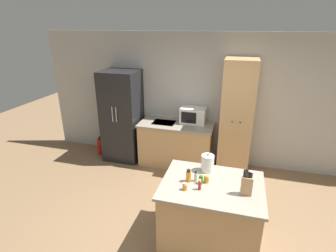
# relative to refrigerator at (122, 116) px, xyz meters

# --- Properties ---
(ground_plane) EXTENTS (14.00, 14.00, 0.00)m
(ground_plane) POSITION_rel_refrigerator_xyz_m (1.84, -1.97, -0.94)
(ground_plane) COLOR #846647
(wall_back) EXTENTS (7.20, 0.06, 2.60)m
(wall_back) POSITION_rel_refrigerator_xyz_m (1.84, 0.36, 0.36)
(wall_back) COLOR #B2B2AD
(wall_back) RESTS_ON ground_plane
(refrigerator) EXTENTS (0.74, 0.68, 1.87)m
(refrigerator) POSITION_rel_refrigerator_xyz_m (0.00, 0.00, 0.00)
(refrigerator) COLOR black
(refrigerator) RESTS_ON ground_plane
(back_counter) EXTENTS (1.46, 0.69, 0.89)m
(back_counter) POSITION_rel_refrigerator_xyz_m (1.16, 0.00, -0.49)
(back_counter) COLOR tan
(back_counter) RESTS_ON ground_plane
(pantry_cabinet) EXTENTS (0.57, 0.62, 2.18)m
(pantry_cabinet) POSITION_rel_refrigerator_xyz_m (2.29, 0.03, 0.15)
(pantry_cabinet) COLOR tan
(pantry_cabinet) RESTS_ON ground_plane
(kitchen_island) EXTENTS (1.24, 0.95, 0.89)m
(kitchen_island) POSITION_rel_refrigerator_xyz_m (2.09, -1.92, -0.49)
(kitchen_island) COLOR tan
(kitchen_island) RESTS_ON ground_plane
(microwave) EXTENTS (0.49, 0.33, 0.31)m
(microwave) POSITION_rel_refrigerator_xyz_m (1.46, 0.15, 0.10)
(microwave) COLOR white
(microwave) RESTS_ON back_counter
(knife_block) EXTENTS (0.13, 0.06, 0.33)m
(knife_block) POSITION_rel_refrigerator_xyz_m (2.48, -2.02, 0.08)
(knife_block) COLOR tan
(knife_block) RESTS_ON kitchen_island
(spice_bottle_tall_dark) EXTENTS (0.06, 0.06, 0.10)m
(spice_bottle_tall_dark) POSITION_rel_refrigerator_xyz_m (2.01, -1.90, 0.00)
(spice_bottle_tall_dark) COLOR orange
(spice_bottle_tall_dark) RESTS_ON kitchen_island
(spice_bottle_short_red) EXTENTS (0.04, 0.04, 0.13)m
(spice_bottle_short_red) POSITION_rel_refrigerator_xyz_m (1.95, -2.07, 0.02)
(spice_bottle_short_red) COLOR #B2281E
(spice_bottle_short_red) RESTS_ON kitchen_island
(spice_bottle_amber_oil) EXTENTS (0.04, 0.04, 0.14)m
(spice_bottle_amber_oil) POSITION_rel_refrigerator_xyz_m (1.87, -1.90, 0.02)
(spice_bottle_amber_oil) COLOR beige
(spice_bottle_amber_oil) RESTS_ON kitchen_island
(spice_bottle_green_herb) EXTENTS (0.06, 0.06, 0.17)m
(spice_bottle_green_herb) POSITION_rel_refrigerator_xyz_m (1.79, -1.94, 0.03)
(spice_bottle_green_herb) COLOR orange
(spice_bottle_green_herb) RESTS_ON kitchen_island
(spice_bottle_pale_salt) EXTENTS (0.06, 0.06, 0.09)m
(spice_bottle_pale_salt) POSITION_rel_refrigerator_xyz_m (1.78, -2.12, -0.00)
(spice_bottle_pale_salt) COLOR orange
(spice_bottle_pale_salt) RESTS_ON kitchen_island
(spice_bottle_orange_cap) EXTENTS (0.06, 0.06, 0.11)m
(spice_bottle_orange_cap) POSITION_rel_refrigerator_xyz_m (1.95, -1.94, 0.01)
(spice_bottle_orange_cap) COLOR #337033
(spice_bottle_orange_cap) RESTS_ON kitchen_island
(kettle) EXTENTS (0.17, 0.17, 0.25)m
(kettle) POSITION_rel_refrigerator_xyz_m (1.98, -1.62, 0.07)
(kettle) COLOR white
(kettle) RESTS_ON kitchen_island
(fire_extinguisher) EXTENTS (0.12, 0.12, 0.41)m
(fire_extinguisher) POSITION_rel_refrigerator_xyz_m (-0.56, -0.04, -0.75)
(fire_extinguisher) COLOR red
(fire_extinguisher) RESTS_ON ground_plane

